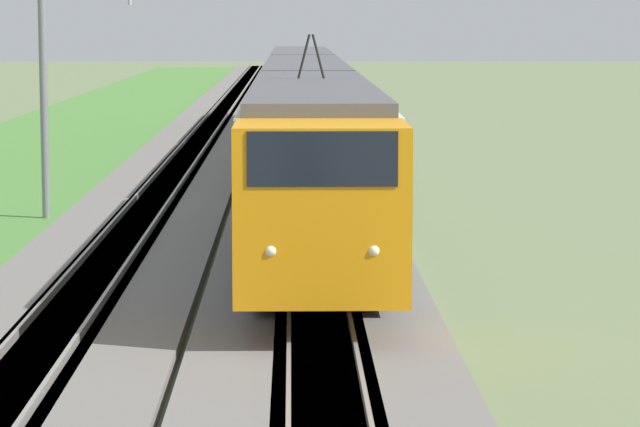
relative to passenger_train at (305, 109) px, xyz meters
The scene contains 7 objects.
ballast_main 6.06m from the passenger_train, 54.42° to the left, with size 240.00×4.40×0.30m.
ballast_adjacent 4.00m from the passenger_train, ahead, with size 240.00×4.40×0.30m.
track_main 6.05m from the passenger_train, 54.42° to the left, with size 240.00×1.57×0.45m.
track_adjacent 3.99m from the passenger_train, ahead, with size 240.00×1.57×0.45m.
grass_verge 10.84m from the passenger_train, 72.06° to the left, with size 240.00×11.92×0.12m.
passenger_train is the anchor object (origin of this frame).
catenary_mast_mid 13.80m from the passenger_train, 148.28° to the left, with size 0.22×2.56×7.24m.
Camera 1 is at (-6.72, -4.07, 5.57)m, focal length 85.00 mm.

